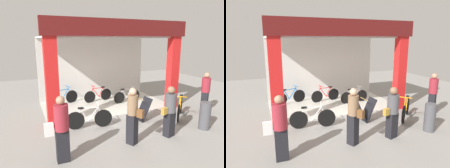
{
  "view_description": "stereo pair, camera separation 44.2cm",
  "coord_description": "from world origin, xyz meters",
  "views": [
    {
      "loc": [
        -3.51,
        -7.05,
        3.03
      ],
      "look_at": [
        0.0,
        0.75,
        1.15
      ],
      "focal_mm": 33.04,
      "sensor_mm": 36.0,
      "label": 1
    },
    {
      "loc": [
        -3.11,
        -7.22,
        3.03
      ],
      "look_at": [
        0.0,
        0.75,
        1.15
      ],
      "focal_mm": 33.04,
      "sensor_mm": 36.0,
      "label": 2
    }
  ],
  "objects": [
    {
      "name": "pedestrian_2",
      "position": [
        0.62,
        -2.25,
        0.84
      ],
      "size": [
        0.6,
        0.43,
        1.62
      ],
      "color": "black",
      "rests_on": "ground"
    },
    {
      "name": "pedestrian_3",
      "position": [
        3.31,
        -1.2,
        0.88
      ],
      "size": [
        0.63,
        0.51,
        1.71
      ],
      "color": "black",
      "rests_on": "ground"
    },
    {
      "name": "bicycle_parked_0",
      "position": [
        -1.49,
        -0.65,
        0.35
      ],
      "size": [
        1.57,
        0.43,
        0.88
      ],
      "color": "black",
      "rests_on": "ground"
    },
    {
      "name": "ground_plane",
      "position": [
        0.0,
        0.0,
        0.0
      ],
      "size": [
        19.15,
        19.15,
        0.0
      ],
      "primitive_type": "plane",
      "color": "gray",
      "rests_on": "ground"
    },
    {
      "name": "sandwich_board_sign",
      "position": [
        0.44,
        -0.78,
        0.43
      ],
      "size": [
        0.83,
        0.55,
        0.88
      ],
      "color": "black",
      "rests_on": "ground"
    },
    {
      "name": "bicycle_inside_2",
      "position": [
        -1.81,
        2.33,
        0.34
      ],
      "size": [
        1.5,
        0.55,
        0.86
      ],
      "color": "black",
      "rests_on": "ground"
    },
    {
      "name": "pedestrian_1",
      "position": [
        -0.68,
        -2.21,
        0.87
      ],
      "size": [
        0.41,
        0.55,
        1.69
      ],
      "color": "black",
      "rests_on": "ground"
    },
    {
      "name": "bicycle_inside_1",
      "position": [
        1.1,
        1.42,
        0.32
      ],
      "size": [
        1.45,
        0.4,
        0.8
      ],
      "color": "black",
      "rests_on": "ground"
    },
    {
      "name": "trash_bin",
      "position": [
        2.08,
        -2.33,
        0.47
      ],
      "size": [
        0.36,
        0.36,
        0.95
      ],
      "primitive_type": "cylinder",
      "color": "#4C4C51",
      "rests_on": "ground"
    },
    {
      "name": "bicycle_parked_1",
      "position": [
        2.07,
        -1.14,
        0.38
      ],
      "size": [
        1.29,
        1.2,
        0.94
      ],
      "color": "black",
      "rests_on": "ground"
    },
    {
      "name": "pedestrian_0",
      "position": [
        -2.73,
        -2.27,
        0.89
      ],
      "size": [
        0.6,
        0.36,
        1.71
      ],
      "color": "black",
      "rests_on": "ground"
    },
    {
      "name": "shop_facade",
      "position": [
        0.0,
        1.61,
        2.02
      ],
      "size": [
        5.78,
        3.32,
        3.73
      ],
      "color": "beige",
      "rests_on": "ground"
    },
    {
      "name": "bicycle_inside_0",
      "position": [
        -0.12,
        2.14,
        0.33
      ],
      "size": [
        1.48,
        0.41,
        0.82
      ],
      "color": "black",
      "rests_on": "ground"
    }
  ]
}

